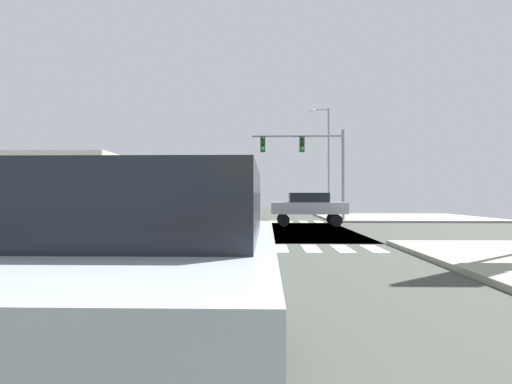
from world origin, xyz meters
TOP-DOWN VIEW (x-y plane):
  - ground at (0.00, 0.00)m, footprint 90.00×90.00m
  - sidewalk_corner_ne at (13.00, 12.00)m, footprint 12.00×12.00m
  - sidewalk_corner_nw at (-13.00, 12.00)m, footprint 12.00×12.00m
  - crosswalk_near at (-0.25, -7.30)m, footprint 13.50×2.00m
  - crosswalk_far at (-0.25, 7.30)m, footprint 13.50×2.00m
  - traffic_signal_mast at (5.43, 6.90)m, footprint 6.07×0.55m
  - street_lamp at (7.91, 15.58)m, footprint 1.78×0.32m
  - bank_building at (-15.99, 13.92)m, footprint 15.16×8.80m
  - sedan_nearside_1 at (-2.00, 32.65)m, footprint 1.80×4.30m
  - sedan_crossing_3 at (-2.00, 20.06)m, footprint 1.80×4.30m
  - sedan_queued_4 at (2.00, -17.58)m, footprint 1.80×4.30m
  - sedan_middle_6 at (5.23, 3.50)m, footprint 4.30×1.80m

SIDE VIEW (x-z plane):
  - ground at x=0.00m, z-range -0.05..0.00m
  - crosswalk_near at x=-0.25m, z-range 0.00..0.01m
  - crosswalk_far at x=-0.25m, z-range 0.00..0.01m
  - sidewalk_corner_ne at x=13.00m, z-range 0.00..0.14m
  - sidewalk_corner_nw at x=-13.00m, z-range 0.00..0.14m
  - sedan_nearside_1 at x=-2.00m, z-range 0.18..2.06m
  - sedan_crossing_3 at x=-2.00m, z-range 0.18..2.06m
  - sedan_queued_4 at x=2.00m, z-range 0.18..2.06m
  - sedan_middle_6 at x=5.23m, z-range 0.18..2.06m
  - bank_building at x=-15.99m, z-range 0.01..5.08m
  - traffic_signal_mast at x=5.43m, z-range 1.43..7.48m
  - street_lamp at x=7.91m, z-range 0.81..10.06m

